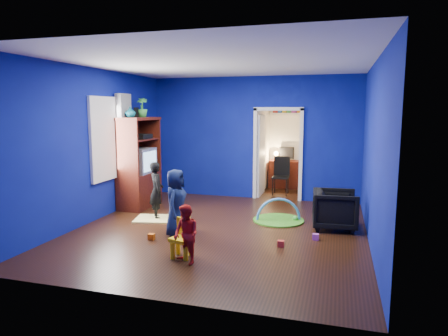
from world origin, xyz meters
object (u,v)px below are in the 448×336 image
(child_navy, at_px, (176,203))
(folding_chair, at_px, (281,177))
(tv_armoire, at_px, (139,162))
(crt_tv, at_px, (140,161))
(kid_chair, at_px, (182,240))
(study_desk, at_px, (286,174))
(armchair, at_px, (335,209))
(child_black, at_px, (157,190))
(hopper_ball, at_px, (179,220))
(toddler_red, at_px, (186,235))
(vase, at_px, (130,112))
(play_mat, at_px, (278,220))

(child_navy, xyz_separation_m, folding_chair, (1.21, 3.83, -0.11))
(tv_armoire, xyz_separation_m, crt_tv, (0.04, 0.00, 0.04))
(tv_armoire, xyz_separation_m, folding_chair, (2.81, 2.11, -0.52))
(kid_chair, bearing_deg, study_desk, 100.64)
(armchair, xyz_separation_m, child_black, (-3.37, -0.26, 0.21))
(hopper_ball, height_order, kid_chair, kid_chair)
(tv_armoire, bearing_deg, folding_chair, 37.00)
(toddler_red, distance_m, hopper_ball, 1.52)
(toddler_red, distance_m, study_desk, 5.93)
(vase, bearing_deg, child_navy, -41.68)
(child_black, distance_m, study_desk, 4.37)
(child_black, bearing_deg, armchair, -120.32)
(hopper_ball, relative_size, kid_chair, 0.82)
(child_black, relative_size, crt_tv, 1.60)
(toddler_red, height_order, vase, vase)
(child_navy, height_order, toddler_red, child_navy)
(child_navy, distance_m, kid_chair, 1.07)
(child_navy, bearing_deg, child_black, 35.30)
(tv_armoire, bearing_deg, armchair, -7.33)
(armchair, relative_size, folding_chair, 0.84)
(armchair, distance_m, folding_chair, 2.98)
(tv_armoire, xyz_separation_m, hopper_ball, (1.54, -1.47, -0.78))
(toddler_red, distance_m, play_mat, 2.70)
(kid_chair, bearing_deg, child_navy, 135.31)
(hopper_ball, bearing_deg, kid_chair, -65.98)
(folding_chair, bearing_deg, crt_tv, -142.60)
(hopper_ball, bearing_deg, crt_tv, 135.66)
(folding_chair, bearing_deg, study_desk, 90.00)
(crt_tv, height_order, kid_chair, crt_tv)
(vase, relative_size, folding_chair, 0.24)
(toddler_red, bearing_deg, crt_tv, 161.26)
(toddler_red, relative_size, vase, 3.68)
(toddler_red, xyz_separation_m, kid_chair, (-0.15, 0.20, -0.16))
(child_navy, bearing_deg, tv_armoire, 37.25)
(hopper_ball, bearing_deg, child_navy, -78.69)
(child_navy, height_order, kid_chair, child_navy)
(study_desk, bearing_deg, folding_chair, -90.00)
(vase, distance_m, kid_chair, 3.60)
(child_black, xyz_separation_m, child_navy, (0.80, -0.92, 0.01))
(crt_tv, xyz_separation_m, kid_chair, (2.02, -2.62, -0.77))
(child_black, bearing_deg, hopper_ball, -166.69)
(kid_chair, bearing_deg, play_mat, 83.46)
(hopper_ball, distance_m, play_mat, 1.96)
(hopper_ball, xyz_separation_m, study_desk, (1.26, 4.54, 0.17))
(armchair, relative_size, tv_armoire, 0.39)
(child_navy, bearing_deg, kid_chair, -158.39)
(play_mat, bearing_deg, folding_chair, 97.31)
(child_navy, xyz_separation_m, tv_armoire, (-1.59, 1.72, 0.41))
(child_navy, distance_m, folding_chair, 4.02)
(child_navy, height_order, study_desk, child_navy)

